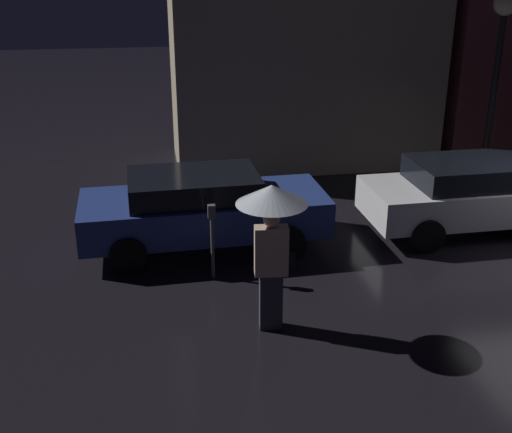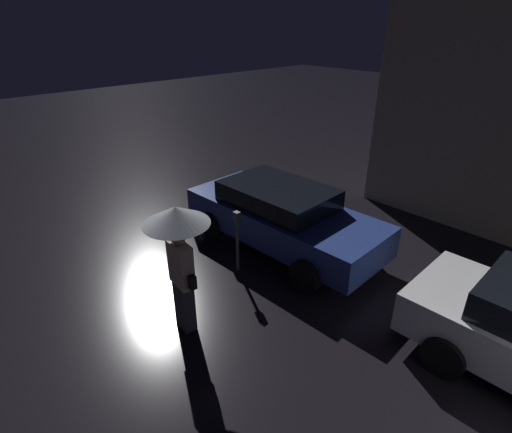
% 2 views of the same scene
% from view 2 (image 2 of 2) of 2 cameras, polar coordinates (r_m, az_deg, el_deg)
% --- Properties ---
extents(parked_car_blue, '(4.45, 1.95, 1.38)m').
position_cam_2_polar(parked_car_blue, '(8.48, 3.75, 0.12)').
color(parked_car_blue, navy).
rests_on(parked_car_blue, ground).
extents(pedestrian_with_umbrella, '(0.97, 0.97, 2.16)m').
position_cam_2_polar(pedestrian_with_umbrella, '(5.89, -11.04, -3.31)').
color(pedestrian_with_umbrella, '#383842').
rests_on(pedestrian_with_umbrella, ground).
extents(parking_meter, '(0.12, 0.10, 1.28)m').
position_cam_2_polar(parking_meter, '(7.62, -2.71, -2.66)').
color(parking_meter, '#4C5154').
rests_on(parking_meter, ground).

